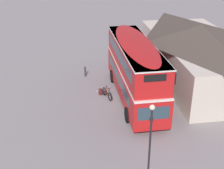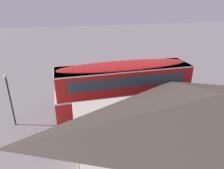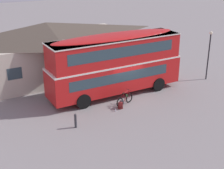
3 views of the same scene
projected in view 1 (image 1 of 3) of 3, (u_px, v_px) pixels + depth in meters
ground_plane at (126, 101)px, 24.21m from camera, size 120.00×120.00×0.00m
double_decker_bus at (135, 68)px, 23.52m from camera, size 10.76×2.79×4.79m
touring_bicycle at (107, 93)px, 24.63m from camera, size 1.65×0.76×1.05m
backpack_on_ground at (100, 91)px, 25.13m from camera, size 0.29×0.28×0.54m
water_bottle_clear_plastic at (97, 91)px, 25.63m from camera, size 0.07×0.07×0.24m
pub_building at (199, 51)px, 27.34m from camera, size 15.35×7.33×4.88m
street_lamp at (151, 133)px, 15.66m from camera, size 0.28×0.28×4.30m
kerb_bollard at (85, 71)px, 28.34m from camera, size 0.16×0.16×0.97m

